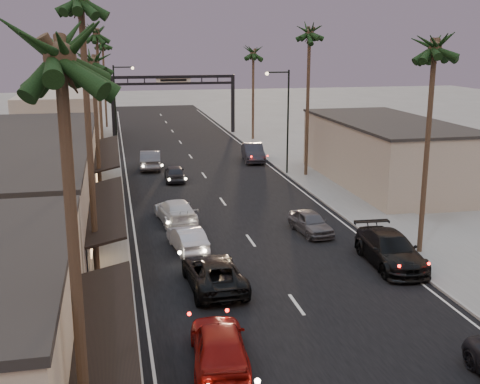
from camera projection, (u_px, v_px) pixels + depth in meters
name	position (u px, v px, depth m)	size (l,w,h in m)	color
ground	(216.00, 192.00, 46.53)	(200.00, 200.00, 0.00)	slate
road	(206.00, 178.00, 51.27)	(14.00, 120.00, 0.02)	black
sidewalk_left	(93.00, 166.00, 55.98)	(5.00, 92.00, 0.12)	slate
sidewalk_right	(289.00, 158.00, 59.82)	(5.00, 92.00, 0.12)	slate
storefront_mid	(6.00, 219.00, 29.95)	(8.00, 14.00, 5.50)	gray
storefront_far	(41.00, 162.00, 45.19)	(8.00, 16.00, 5.00)	#B7A68B
storefront_dist	(62.00, 118.00, 66.88)	(8.00, 20.00, 6.00)	gray
building_right	(385.00, 153.00, 48.76)	(8.00, 18.00, 5.00)	gray
arch	(174.00, 90.00, 73.63)	(15.20, 0.40, 7.27)	black
streetlight_right	(285.00, 113.00, 51.38)	(2.13, 0.30, 9.00)	black
streetlight_left	(118.00, 102.00, 60.90)	(2.13, 0.30, 9.00)	black
palm_la	(58.00, 36.00, 12.60)	(3.20, 3.20, 13.20)	#38281C
palm_lc	(92.00, 55.00, 38.44)	(3.20, 3.20, 12.20)	#38281C
palm_ld	(96.00, 29.00, 55.99)	(3.20, 3.20, 14.20)	#38281C
palm_ra	(435.00, 39.00, 30.31)	(3.20, 3.20, 13.20)	#38281C
palm_rb	(310.00, 27.00, 49.04)	(3.20, 3.20, 14.20)	#38281C
palm_rc	(253.00, 49.00, 68.48)	(3.20, 3.20, 12.20)	#38281C
palm_far	(102.00, 40.00, 78.10)	(3.20, 3.20, 13.20)	#38281C
oncoming_red	(219.00, 345.00, 21.43)	(1.95, 4.85, 1.65)	maroon
oncoming_pickup	(214.00, 273.00, 28.29)	(2.46, 5.34, 1.48)	black
oncoming_silver	(187.00, 238.00, 33.40)	(1.45, 4.16, 1.37)	#ABABB0
oncoming_white	(176.00, 211.00, 38.59)	(2.09, 5.14, 1.49)	silver
oncoming_dgrey	(175.00, 173.00, 49.95)	(1.61, 4.00, 1.36)	black
oncoming_grey_far	(151.00, 160.00, 54.80)	(1.79, 5.14, 1.69)	#46464B
curbside_black	(390.00, 250.00, 31.14)	(2.36, 5.81, 1.69)	black
curbside_grey	(311.00, 222.00, 36.36)	(1.61, 4.00, 1.36)	#47474B
curbside_far	(253.00, 153.00, 58.16)	(1.79, 5.14, 1.69)	black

